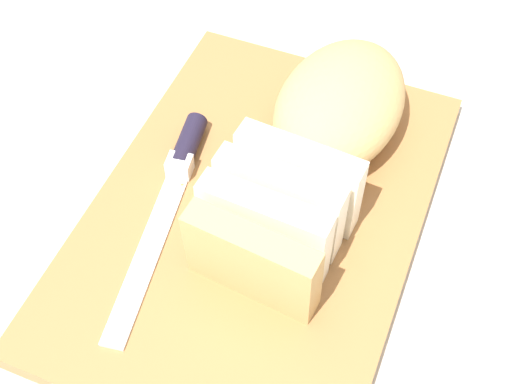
% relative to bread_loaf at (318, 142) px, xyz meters
% --- Properties ---
extents(ground_plane, '(3.00, 3.00, 0.00)m').
position_rel_bread_loaf_xyz_m(ground_plane, '(0.07, -0.03, -0.06)').
color(ground_plane, beige).
extents(cutting_board, '(0.44, 0.30, 0.02)m').
position_rel_bread_loaf_xyz_m(cutting_board, '(0.07, -0.03, -0.05)').
color(cutting_board, '#9E6B3D').
rests_on(cutting_board, ground_plane).
extents(bread_loaf, '(0.31, 0.14, 0.08)m').
position_rel_bread_loaf_xyz_m(bread_loaf, '(0.00, 0.00, 0.00)').
color(bread_loaf, tan).
rests_on(bread_loaf, cutting_board).
extents(bread_knife, '(0.25, 0.06, 0.02)m').
position_rel_bread_loaf_xyz_m(bread_knife, '(0.06, -0.12, -0.03)').
color(bread_knife, silver).
rests_on(bread_knife, cutting_board).
extents(crumb_near_knife, '(0.00, 0.00, 0.00)m').
position_rel_bread_loaf_xyz_m(crumb_near_knife, '(0.07, -0.11, -0.04)').
color(crumb_near_knife, '#A8753D').
rests_on(crumb_near_knife, cutting_board).
extents(crumb_near_loaf, '(0.01, 0.01, 0.01)m').
position_rel_bread_loaf_xyz_m(crumb_near_loaf, '(0.07, -0.06, -0.04)').
color(crumb_near_loaf, '#A8753D').
rests_on(crumb_near_loaf, cutting_board).
extents(crumb_stray_left, '(0.01, 0.01, 0.01)m').
position_rel_bread_loaf_xyz_m(crumb_stray_left, '(0.11, 0.00, -0.04)').
color(crumb_stray_left, '#A8753D').
rests_on(crumb_stray_left, cutting_board).
extents(crumb_stray_right, '(0.00, 0.00, 0.00)m').
position_rel_bread_loaf_xyz_m(crumb_stray_right, '(0.02, -0.09, -0.04)').
color(crumb_stray_right, '#A8753D').
rests_on(crumb_stray_right, cutting_board).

